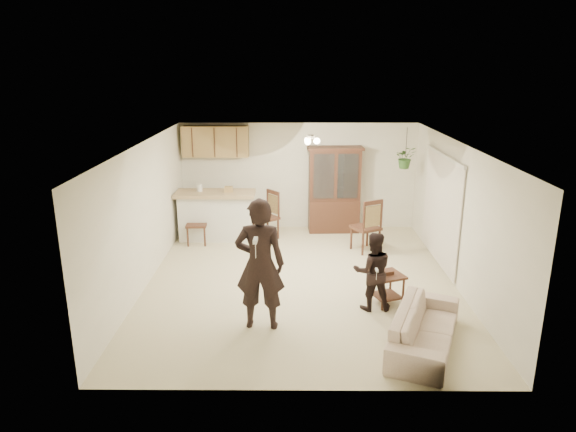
{
  "coord_description": "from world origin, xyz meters",
  "views": [
    {
      "loc": [
        -0.17,
        -8.6,
        3.81
      ],
      "look_at": [
        -0.23,
        0.4,
        1.12
      ],
      "focal_mm": 32.0,
      "sensor_mm": 36.0,
      "label": 1
    }
  ],
  "objects_px": {
    "child": "(373,269)",
    "side_table": "(387,288)",
    "china_hutch": "(334,190)",
    "chair_hutch_left": "(266,225)",
    "chair_hutch_right": "(365,236)",
    "sofa": "(425,322)",
    "chair_bar": "(197,231)",
    "adult": "(260,271)"
  },
  "relations": [
    {
      "from": "adult",
      "to": "chair_bar",
      "type": "xyz_separation_m",
      "value": [
        -1.61,
        3.68,
        -0.62
      ]
    },
    {
      "from": "adult",
      "to": "child",
      "type": "xyz_separation_m",
      "value": [
        1.75,
        0.59,
        -0.22
      ]
    },
    {
      "from": "chair_hutch_left",
      "to": "adult",
      "type": "bearing_deg",
      "value": -37.19
    },
    {
      "from": "sofa",
      "to": "china_hutch",
      "type": "relative_size",
      "value": 0.94
    },
    {
      "from": "china_hutch",
      "to": "chair_hutch_right",
      "type": "bearing_deg",
      "value": -69.55
    },
    {
      "from": "adult",
      "to": "child",
      "type": "height_order",
      "value": "adult"
    },
    {
      "from": "china_hutch",
      "to": "chair_hutch_left",
      "type": "height_order",
      "value": "china_hutch"
    },
    {
      "from": "sofa",
      "to": "child",
      "type": "distance_m",
      "value": 1.32
    },
    {
      "from": "sofa",
      "to": "chair_hutch_right",
      "type": "bearing_deg",
      "value": 26.63
    },
    {
      "from": "chair_hutch_right",
      "to": "china_hutch",
      "type": "bearing_deg",
      "value": -95.22
    },
    {
      "from": "china_hutch",
      "to": "chair_hutch_left",
      "type": "bearing_deg",
      "value": -162.74
    },
    {
      "from": "chair_hutch_right",
      "to": "child",
      "type": "bearing_deg",
      "value": 56.19
    },
    {
      "from": "side_table",
      "to": "child",
      "type": "bearing_deg",
      "value": -147.61
    },
    {
      "from": "child",
      "to": "chair_hutch_left",
      "type": "bearing_deg",
      "value": -63.6
    },
    {
      "from": "chair_hutch_left",
      "to": "sofa",
      "type": "bearing_deg",
      "value": -10.99
    },
    {
      "from": "china_hutch",
      "to": "side_table",
      "type": "height_order",
      "value": "china_hutch"
    },
    {
      "from": "adult",
      "to": "chair_hutch_left",
      "type": "bearing_deg",
      "value": -85.26
    },
    {
      "from": "sofa",
      "to": "china_hutch",
      "type": "xyz_separation_m",
      "value": [
        -0.87,
        5.16,
        0.62
      ]
    },
    {
      "from": "china_hutch",
      "to": "chair_bar",
      "type": "xyz_separation_m",
      "value": [
        -3.05,
        -0.93,
        -0.7
      ]
    },
    {
      "from": "adult",
      "to": "chair_hutch_right",
      "type": "height_order",
      "value": "adult"
    },
    {
      "from": "child",
      "to": "chair_hutch_right",
      "type": "relative_size",
      "value": 1.18
    },
    {
      "from": "chair_bar",
      "to": "chair_hutch_right",
      "type": "xyz_separation_m",
      "value": [
        3.62,
        -0.41,
        0.04
      ]
    },
    {
      "from": "chair_hutch_right",
      "to": "chair_hutch_left",
      "type": "bearing_deg",
      "value": -48.05
    },
    {
      "from": "child",
      "to": "chair_bar",
      "type": "xyz_separation_m",
      "value": [
        -3.35,
        3.09,
        -0.39
      ]
    },
    {
      "from": "chair_bar",
      "to": "chair_hutch_left",
      "type": "height_order",
      "value": "chair_hutch_left"
    },
    {
      "from": "chair_hutch_right",
      "to": "side_table",
      "type": "bearing_deg",
      "value": 62.09
    },
    {
      "from": "sofa",
      "to": "chair_bar",
      "type": "xyz_separation_m",
      "value": [
        -3.92,
        4.24,
        -0.09
      ]
    },
    {
      "from": "china_hutch",
      "to": "chair_hutch_right",
      "type": "height_order",
      "value": "china_hutch"
    },
    {
      "from": "sofa",
      "to": "chair_bar",
      "type": "height_order",
      "value": "chair_bar"
    },
    {
      "from": "child",
      "to": "chair_bar",
      "type": "relative_size",
      "value": 1.36
    },
    {
      "from": "adult",
      "to": "china_hutch",
      "type": "distance_m",
      "value": 4.83
    },
    {
      "from": "chair_hutch_left",
      "to": "chair_bar",
      "type": "bearing_deg",
      "value": -115.18
    },
    {
      "from": "adult",
      "to": "child",
      "type": "relative_size",
      "value": 1.33
    },
    {
      "from": "sofa",
      "to": "side_table",
      "type": "distance_m",
      "value": 1.36
    },
    {
      "from": "sofa",
      "to": "side_table",
      "type": "height_order",
      "value": "sofa"
    },
    {
      "from": "china_hutch",
      "to": "chair_bar",
      "type": "bearing_deg",
      "value": -165.63
    },
    {
      "from": "sofa",
      "to": "child",
      "type": "xyz_separation_m",
      "value": [
        -0.57,
        1.15,
        0.31
      ]
    },
    {
      "from": "china_hutch",
      "to": "side_table",
      "type": "xyz_separation_m",
      "value": [
        0.58,
        -3.84,
        -0.71
      ]
    },
    {
      "from": "sofa",
      "to": "chair_bar",
      "type": "distance_m",
      "value": 5.78
    },
    {
      "from": "child",
      "to": "chair_hutch_right",
      "type": "distance_m",
      "value": 2.71
    },
    {
      "from": "chair_hutch_left",
      "to": "china_hutch",
      "type": "bearing_deg",
      "value": 70.87
    },
    {
      "from": "child",
      "to": "side_table",
      "type": "distance_m",
      "value": 0.52
    }
  ]
}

